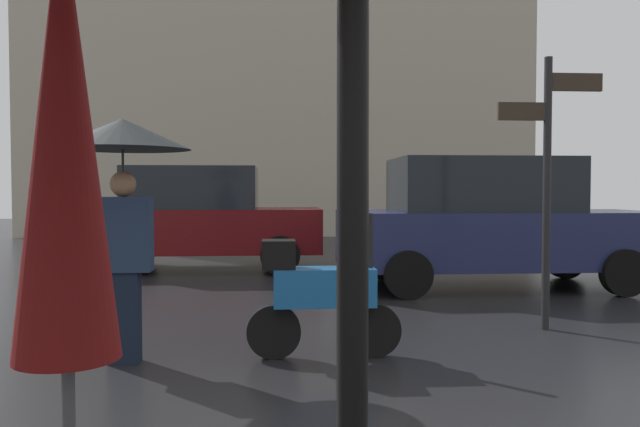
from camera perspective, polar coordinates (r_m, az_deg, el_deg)
The scene contains 7 objects.
folded_patio_umbrella_near at distance 1.86m, azimuth -22.24°, elevation 3.26°, with size 0.42×0.42×2.24m.
pedestrian_with_umbrella at distance 5.37m, azimuth -17.55°, elevation 4.40°, with size 1.11×1.11×2.02m.
parked_scooter at distance 5.35m, azimuth -0.08°, elevation -7.32°, with size 1.32×0.32×1.23m.
parked_car_left at distance 9.46m, azimuth 15.31°, elevation -0.79°, with size 4.54×1.91×1.89m.
parked_car_right at distance 11.39m, azimuth -10.79°, elevation -0.36°, with size 4.13×1.87×1.85m.
street_signpost at distance 6.78m, azimuth 20.06°, elevation 4.22°, with size 1.08×0.08×2.78m.
building_block at distance 20.81m, azimuth -3.65°, elevation 15.52°, with size 15.96×2.26×12.49m, color #B2A893.
Camera 1 is at (-0.14, -2.28, 1.43)m, focal length 35.06 mm.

